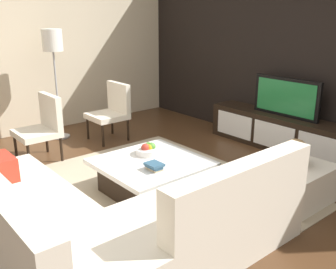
# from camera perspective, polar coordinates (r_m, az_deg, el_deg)

# --- Properties ---
(ground_plane) EXTENTS (14.00, 14.00, 0.00)m
(ground_plane) POSITION_cam_1_polar(r_m,az_deg,el_deg) (4.16, -2.72, -9.52)
(ground_plane) COLOR #4C301C
(feature_wall_back) EXTENTS (6.40, 0.12, 2.80)m
(feature_wall_back) POSITION_cam_1_polar(r_m,az_deg,el_deg) (5.76, 19.43, 11.79)
(feature_wall_back) COLOR black
(feature_wall_back) RESTS_ON ground
(side_wall_left) EXTENTS (0.12, 5.20, 2.80)m
(side_wall_left) POSITION_cam_1_polar(r_m,az_deg,el_deg) (6.63, -18.89, 12.51)
(side_wall_left) COLOR beige
(side_wall_left) RESTS_ON ground
(area_rug) EXTENTS (3.01, 2.80, 0.01)m
(area_rug) POSITION_cam_1_polar(r_m,az_deg,el_deg) (4.23, -3.55, -8.97)
(area_rug) COLOR tan
(area_rug) RESTS_ON ground
(media_console) EXTENTS (2.32, 0.46, 0.50)m
(media_console) POSITION_cam_1_polar(r_m,az_deg,el_deg) (5.72, 16.68, 0.22)
(media_console) COLOR black
(media_console) RESTS_ON ground
(television) EXTENTS (1.02, 0.06, 0.54)m
(television) POSITION_cam_1_polar(r_m,az_deg,el_deg) (5.60, 17.15, 5.32)
(television) COLOR black
(television) RESTS_ON media_console
(sectional_couch) EXTENTS (2.42, 2.35, 0.85)m
(sectional_couch) POSITION_cam_1_polar(r_m,az_deg,el_deg) (3.22, -9.88, -12.64)
(sectional_couch) COLOR beige
(sectional_couch) RESTS_ON ground
(coffee_table) EXTENTS (1.05, 1.07, 0.38)m
(coffee_table) POSITION_cam_1_polar(r_m,az_deg,el_deg) (4.20, -2.50, -6.19)
(coffee_table) COLOR black
(coffee_table) RESTS_ON ground
(accent_chair_near) EXTENTS (0.55, 0.52, 0.87)m
(accent_chair_near) POSITION_cam_1_polar(r_m,az_deg,el_deg) (5.33, -18.09, 1.49)
(accent_chair_near) COLOR black
(accent_chair_near) RESTS_ON ground
(floor_lamp) EXTENTS (0.30, 0.30, 1.67)m
(floor_lamp) POSITION_cam_1_polar(r_m,az_deg,el_deg) (6.07, -16.74, 12.18)
(floor_lamp) COLOR #A5A5AA
(floor_lamp) RESTS_ON ground
(ottoman) EXTENTS (0.70, 0.70, 0.40)m
(ottoman) POSITION_cam_1_polar(r_m,az_deg,el_deg) (4.27, 17.93, -6.69)
(ottoman) COLOR beige
(ottoman) RESTS_ON ground
(fruit_bowl) EXTENTS (0.28, 0.28, 0.13)m
(fruit_bowl) POSITION_cam_1_polar(r_m,az_deg,el_deg) (4.30, -2.95, -2.27)
(fruit_bowl) COLOR silver
(fruit_bowl) RESTS_ON coffee_table
(accent_chair_far) EXTENTS (0.54, 0.52, 0.87)m
(accent_chair_far) POSITION_cam_1_polar(r_m,az_deg,el_deg) (5.97, -8.29, 3.89)
(accent_chair_far) COLOR black
(accent_chair_far) RESTS_ON ground
(decorative_ball) EXTENTS (0.27, 0.27, 0.27)m
(decorative_ball) POSITION_cam_1_polar(r_m,az_deg,el_deg) (4.15, 18.37, -2.45)
(decorative_ball) COLOR #997247
(decorative_ball) RESTS_ON ottoman
(book_stack) EXTENTS (0.19, 0.15, 0.08)m
(book_stack) POSITION_cam_1_polar(r_m,az_deg,el_deg) (3.88, -2.07, -4.72)
(book_stack) COLOR #CCB78C
(book_stack) RESTS_ON coffee_table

